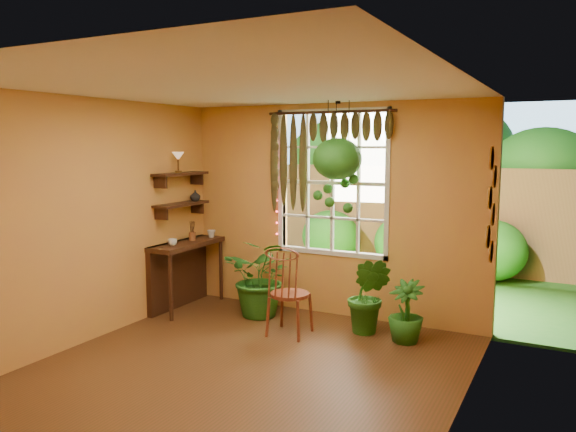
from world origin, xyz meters
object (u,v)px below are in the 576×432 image
object	(u,v)px
windsor_chair	(288,306)
potted_plant_left	(263,277)
counter_ledge	(181,267)
hanging_basket	(337,166)
potted_plant_mid	(369,296)

from	to	relation	value
windsor_chair	potted_plant_left	distance (m)	0.80
counter_ledge	potted_plant_left	size ratio (longest dim) A/B	1.18
windsor_chair	potted_plant_left	world-z (taller)	windsor_chair
windsor_chair	hanging_basket	bearing A→B (deg)	65.83
windsor_chair	potted_plant_left	bearing A→B (deg)	139.38
potted_plant_left	hanging_basket	xyz separation A→B (m)	(0.90, 0.25, 1.42)
potted_plant_left	potted_plant_mid	size ratio (longest dim) A/B	1.12
potted_plant_mid	hanging_basket	size ratio (longest dim) A/B	0.68
potted_plant_left	hanging_basket	world-z (taller)	hanging_basket
counter_ledge	potted_plant_left	distance (m)	1.20
windsor_chair	potted_plant_mid	xyz separation A→B (m)	(0.80, 0.46, 0.11)
potted_plant_left	potted_plant_mid	world-z (taller)	potted_plant_left
windsor_chair	hanging_basket	size ratio (longest dim) A/B	0.89
potted_plant_mid	windsor_chair	bearing A→B (deg)	-150.08
potted_plant_mid	hanging_basket	bearing A→B (deg)	153.01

